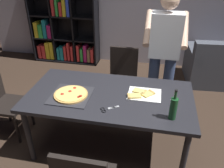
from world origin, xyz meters
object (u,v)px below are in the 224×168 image
at_px(pepperoni_pizza_on_tray, 71,95).
at_px(kitchen_scissors, 107,109).
at_px(person_serving_pizza, 164,52).
at_px(wine_bottle, 173,108).
at_px(chair_far_side, 123,74).
at_px(bookshelf, 62,18).
at_px(dining_table, 109,100).
at_px(chair_left_end, 1,99).

relative_size(pepperoni_pizza_on_tray, kitchen_scissors, 2.24).
bearing_deg(person_serving_pizza, wine_bottle, -83.99).
height_order(chair_far_side, kitchen_scissors, chair_far_side).
height_order(bookshelf, wine_bottle, bookshelf).
relative_size(person_serving_pizza, pepperoni_pizza_on_tray, 4.09).
distance_m(dining_table, wine_bottle, 0.75).
xyz_separation_m(dining_table, pepperoni_pizza_on_tray, (-0.41, -0.11, 0.08)).
xyz_separation_m(bookshelf, pepperoni_pizza_on_tray, (1.09, -2.48, -0.16)).
bearing_deg(chair_far_side, dining_table, -90.00).
bearing_deg(wine_bottle, person_serving_pizza, 96.01).
xyz_separation_m(chair_far_side, bookshelf, (-1.49, 1.41, 0.41)).
height_order(dining_table, kitchen_scissors, kitchen_scissors).
bearing_deg(bookshelf, wine_bottle, -50.96).
bearing_deg(chair_left_end, dining_table, 0.00).
bearing_deg(chair_left_end, bookshelf, 92.38).
height_order(person_serving_pizza, kitchen_scissors, person_serving_pizza).
xyz_separation_m(dining_table, bookshelf, (-1.49, 2.38, 0.24)).
height_order(dining_table, chair_far_side, chair_far_side).
bearing_deg(kitchen_scissors, chair_far_side, 91.54).
distance_m(person_serving_pizza, pepperoni_pizza_on_tray, 1.30).
xyz_separation_m(chair_far_side, kitchen_scissors, (0.03, -1.24, 0.24)).
xyz_separation_m(pepperoni_pizza_on_tray, wine_bottle, (1.07, -0.18, 0.10)).
bearing_deg(kitchen_scissors, person_serving_pizza, 62.70).
bearing_deg(person_serving_pizza, dining_table, -126.89).
xyz_separation_m(chair_left_end, kitchen_scissors, (1.43, -0.27, 0.24)).
xyz_separation_m(chair_left_end, bookshelf, (-0.10, 2.38, 0.41)).
height_order(bookshelf, kitchen_scissors, bookshelf).
bearing_deg(bookshelf, pepperoni_pizza_on_tray, -66.32).
height_order(chair_left_end, bookshelf, bookshelf).
bearing_deg(chair_left_end, wine_bottle, -7.93).
bearing_deg(chair_far_side, bookshelf, 136.59).
height_order(pepperoni_pizza_on_tray, wine_bottle, wine_bottle).
bearing_deg(person_serving_pizza, chair_left_end, -159.19).
height_order(chair_far_side, chair_left_end, same).
relative_size(bookshelf, person_serving_pizza, 1.11).
relative_size(person_serving_pizza, wine_bottle, 5.54).
distance_m(chair_far_side, person_serving_pizza, 0.77).
distance_m(dining_table, person_serving_pizza, 0.98).
height_order(bookshelf, person_serving_pizza, bookshelf).
bearing_deg(wine_bottle, chair_far_side, 118.04).
height_order(chair_left_end, wine_bottle, wine_bottle).
xyz_separation_m(bookshelf, wine_bottle, (2.16, -2.66, -0.05)).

